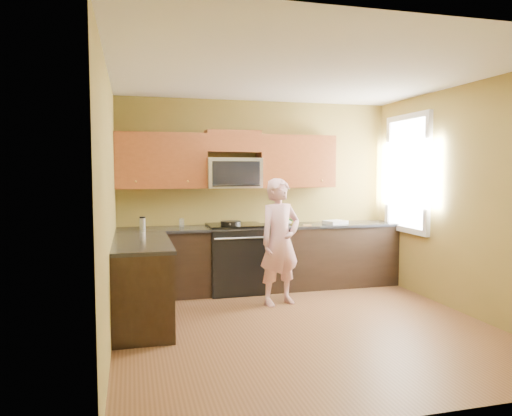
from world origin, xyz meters
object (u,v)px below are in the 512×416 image
object	(u,v)px
microwave	(233,188)
frying_pan	(231,225)
butter_tub	(293,224)
travel_mug	(143,229)
stove	(235,258)
woman	(280,242)

from	to	relation	value
microwave	frying_pan	size ratio (longest dim) A/B	1.58
butter_tub	travel_mug	world-z (taller)	travel_mug
butter_tub	microwave	bearing A→B (deg)	174.50
stove	travel_mug	size ratio (longest dim) A/B	5.64
butter_tub	woman	bearing A→B (deg)	-119.38
woman	frying_pan	xyz separation A→B (m)	(-0.50, 0.63, 0.15)
travel_mug	woman	bearing A→B (deg)	-23.32
woman	travel_mug	world-z (taller)	woman
microwave	travel_mug	distance (m)	1.37
microwave	butter_tub	xyz separation A→B (m)	(0.86, -0.08, -0.53)
microwave	woman	distance (m)	1.17
woman	frying_pan	world-z (taller)	woman
woman	microwave	bearing A→B (deg)	97.68
stove	woman	size ratio (longest dim) A/B	0.60
frying_pan	travel_mug	distance (m)	1.17
microwave	butter_tub	size ratio (longest dim) A/B	5.60
stove	butter_tub	bearing A→B (deg)	2.80
frying_pan	travel_mug	bearing A→B (deg)	-168.61
stove	woman	distance (m)	0.92
stove	butter_tub	size ratio (longest dim) A/B	7.00
butter_tub	stove	bearing A→B (deg)	-177.20
travel_mug	butter_tub	bearing A→B (deg)	2.11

